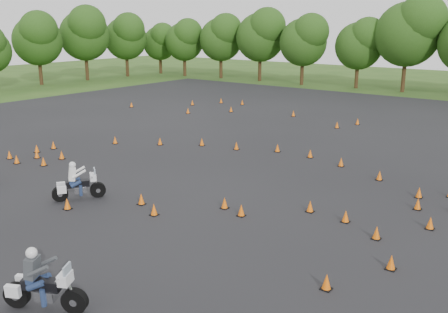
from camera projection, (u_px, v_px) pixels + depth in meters
ground at (166, 204)px, 20.70m from camera, size 140.00×140.00×0.00m
asphalt_pad at (248, 171)px, 25.33m from camera, size 62.00×62.00×0.00m
traffic_cones at (247, 170)px, 24.67m from camera, size 36.70×33.40×0.45m
rider_grey at (44, 279)px, 12.88m from camera, size 2.41×1.69×1.80m
rider_white at (78, 180)px, 21.08m from camera, size 1.78×2.23×1.71m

